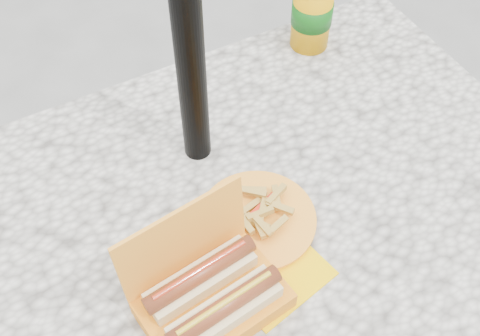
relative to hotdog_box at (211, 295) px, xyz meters
name	(u,v)px	position (x,y,z in m)	size (l,w,h in m)	color
picnic_table	(238,243)	(0.12, 0.14, -0.15)	(1.20, 0.80, 0.75)	beige
hotdog_box	(211,295)	(0.00, 0.00, 0.00)	(0.24, 0.18, 0.18)	orange
fries_plate	(258,222)	(0.14, 0.10, -0.03)	(0.22, 0.29, 0.04)	#FFC500
soda_cup	(312,12)	(0.47, 0.46, 0.04)	(0.09, 0.09, 0.17)	#E29805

